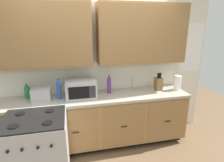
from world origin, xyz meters
TOP-DOWN VIEW (x-y plane):
  - ground_plane at (0.00, 0.00)m, footprint 8.00×8.00m
  - wall_unit at (0.00, 0.50)m, footprint 4.24×0.40m
  - counter_run at (0.00, 0.30)m, footprint 3.07×0.64m
  - stove_range at (-0.87, -0.33)m, footprint 0.76×0.68m
  - microwave at (-0.25, 0.31)m, footprint 0.48×0.37m
  - toaster at (-0.86, 0.31)m, footprint 0.28×0.18m
  - knife_block at (1.12, 0.37)m, footprint 0.11×0.14m
  - sink_faucet at (0.68, 0.51)m, footprint 0.02×0.02m
  - paper_towel_roll at (1.45, 0.29)m, footprint 0.12×0.12m
  - bottle_green at (-1.08, 0.46)m, footprint 0.08×0.08m
  - bottle_blue at (-0.59, 0.32)m, footprint 0.07×0.07m
  - bottle_violet at (0.22, 0.40)m, footprint 0.07×0.07m

SIDE VIEW (x-z plane):
  - ground_plane at x=0.00m, z-range 0.00..0.00m
  - counter_run at x=0.00m, z-range 0.01..0.92m
  - stove_range at x=-0.87m, z-range 0.00..0.95m
  - toaster at x=-0.86m, z-range 0.91..1.10m
  - sink_faucet at x=0.68m, z-range 0.91..1.11m
  - bottle_green at x=-1.08m, z-range 0.91..1.14m
  - knife_block at x=1.12m, z-range 0.87..1.18m
  - paper_towel_roll at x=1.45m, z-range 0.91..1.17m
  - microwave at x=-0.25m, z-range 0.91..1.19m
  - bottle_violet at x=0.22m, z-range 0.91..1.22m
  - bottle_blue at x=-0.59m, z-range 0.91..1.23m
  - wall_unit at x=0.00m, z-range 0.38..2.95m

